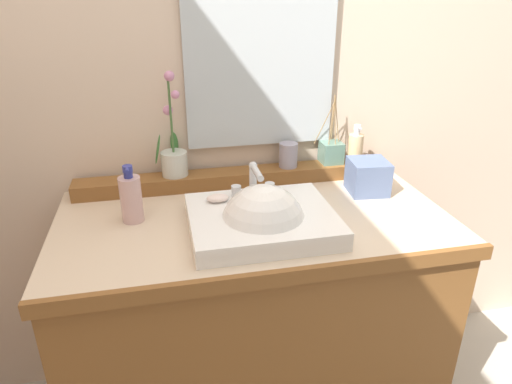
% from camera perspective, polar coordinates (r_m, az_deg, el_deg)
% --- Properties ---
extents(wall_back, '(2.98, 0.20, 2.76)m').
position_cam_1_polar(wall_back, '(1.73, -3.53, 19.23)').
color(wall_back, beige).
rests_on(wall_back, ground).
extents(vanity_cabinet, '(1.24, 0.66, 0.87)m').
position_cam_1_polar(vanity_cabinet, '(1.70, -0.30, -16.01)').
color(vanity_cabinet, brown).
rests_on(vanity_cabinet, ground).
extents(back_ledge, '(1.17, 0.10, 0.05)m').
position_cam_1_polar(back_ledge, '(1.69, -2.21, 1.84)').
color(back_ledge, brown).
rests_on(back_ledge, vanity_cabinet).
extents(sink_basin, '(0.43, 0.36, 0.28)m').
position_cam_1_polar(sink_basin, '(1.36, 0.84, -4.00)').
color(sink_basin, white).
rests_on(sink_basin, vanity_cabinet).
extents(soap_bar, '(0.07, 0.04, 0.02)m').
position_cam_1_polar(soap_bar, '(1.42, -4.82, -0.76)').
color(soap_bar, silver).
rests_on(soap_bar, sink_basin).
extents(potted_plant, '(0.12, 0.11, 0.37)m').
position_cam_1_polar(potted_plant, '(1.64, -10.29, 4.66)').
color(potted_plant, silver).
rests_on(potted_plant, back_ledge).
extents(soap_dispenser, '(0.06, 0.06, 0.15)m').
position_cam_1_polar(soap_dispenser, '(1.77, 12.34, 5.41)').
color(soap_dispenser, '#E2BD87').
rests_on(soap_dispenser, back_ledge).
extents(tumbler_cup, '(0.07, 0.07, 0.09)m').
position_cam_1_polar(tumbler_cup, '(1.70, 4.06, 4.65)').
color(tumbler_cup, '#97909F').
rests_on(tumbler_cup, back_ledge).
extents(reed_diffuser, '(0.10, 0.08, 0.26)m').
position_cam_1_polar(reed_diffuser, '(1.77, 9.39, 4.98)').
color(reed_diffuser, slate).
rests_on(reed_diffuser, back_ledge).
extents(lotion_bottle, '(0.07, 0.07, 0.18)m').
position_cam_1_polar(lotion_bottle, '(1.45, -15.37, -0.72)').
color(lotion_bottle, '#CBA2A0').
rests_on(lotion_bottle, vanity_cabinet).
extents(tissue_box, '(0.14, 0.14, 0.12)m').
position_cam_1_polar(tissue_box, '(1.65, 13.81, 1.89)').
color(tissue_box, slate).
rests_on(tissue_box, vanity_cabinet).
extents(mirror, '(0.54, 0.02, 0.59)m').
position_cam_1_polar(mirror, '(1.65, 0.57, 15.88)').
color(mirror, silver).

